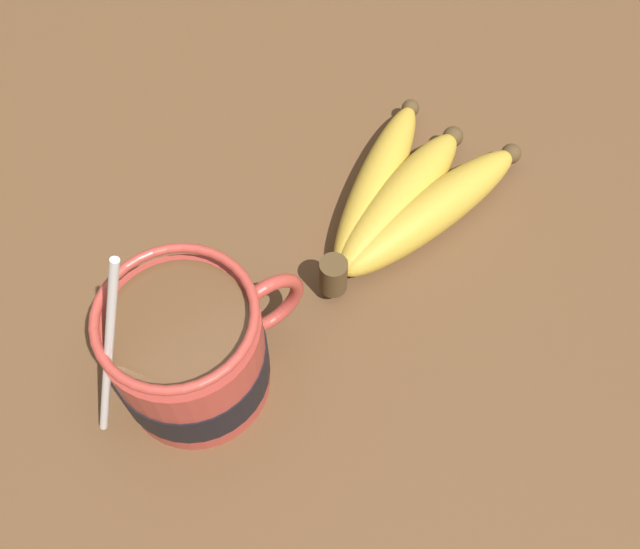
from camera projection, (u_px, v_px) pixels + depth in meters
The scene contains 3 objects.
table at pixel (319, 358), 51.45cm from camera, with size 127.43×127.43×3.73cm.
coffee_mug at pixel (191, 353), 44.85cm from camera, with size 15.49×9.88×17.20cm.
banana_bunch at pixel (405, 199), 54.20cm from camera, with size 20.16×13.28×4.18cm.
Camera 1 is at (-11.65, -17.49, 49.22)cm, focal length 40.00 mm.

